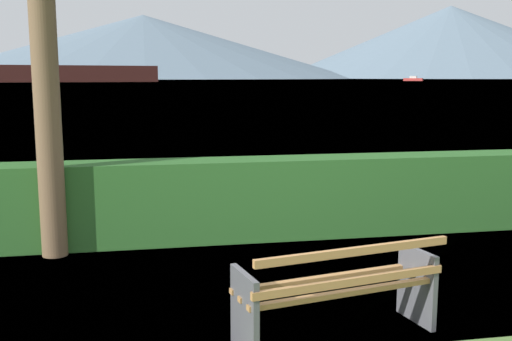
{
  "coord_description": "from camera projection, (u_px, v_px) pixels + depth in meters",
  "views": [
    {
      "loc": [
        -1.55,
        -4.6,
        2.2
      ],
      "look_at": [
        0.0,
        3.62,
        0.87
      ],
      "focal_mm": 41.69,
      "sensor_mm": 36.0,
      "label": 1
    }
  ],
  "objects": [
    {
      "name": "park_bench",
      "position": [
        339.0,
        290.0,
        4.97
      ],
      "size": [
        1.82,
        0.91,
        0.87
      ],
      "color": "#A0703F",
      "rests_on": "ground_plane"
    },
    {
      "name": "ground_plane",
      "position": [
        334.0,
        335.0,
        5.1
      ],
      "size": [
        1400.0,
        1400.0,
        0.0
      ],
      "primitive_type": "plane",
      "color": "#4C6B33"
    },
    {
      "name": "sailboat_mid",
      "position": [
        413.0,
        79.0,
        263.73
      ],
      "size": [
        8.1,
        6.89,
        2.17
      ],
      "color": "#B2332D",
      "rests_on": "water_surface"
    },
    {
      "name": "distant_hills",
      "position": [
        189.0,
        44.0,
        545.01
      ],
      "size": [
        913.82,
        381.6,
        69.73
      ],
      "color": "slate",
      "rests_on": "ground_plane"
    },
    {
      "name": "hedge_row",
      "position": [
        261.0,
        198.0,
        8.14
      ],
      "size": [
        10.03,
        0.63,
        1.09
      ],
      "primitive_type": "cube",
      "color": "#285B23",
      "rests_on": "ground_plane"
    },
    {
      "name": "water_surface",
      "position": [
        146.0,
        80.0,
        305.64
      ],
      "size": [
        620.0,
        620.0,
        0.0
      ],
      "primitive_type": "plane",
      "color": "#7A99A8",
      "rests_on": "ground_plane"
    }
  ]
}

